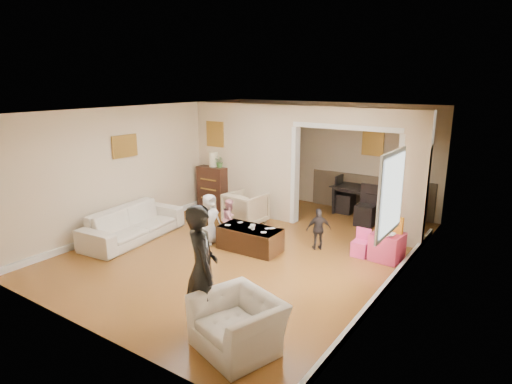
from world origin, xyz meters
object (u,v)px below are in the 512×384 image
Objects in this scene: dining_table at (376,204)px; child_toddler at (319,229)px; adult_person at (202,269)px; coffee_table at (250,239)px; cyan_cup at (382,231)px; child_kneel_a at (210,219)px; play_table at (387,247)px; sofa at (133,224)px; dresser at (214,187)px; armchair_back at (246,208)px; coffee_cup at (253,227)px; child_kneel_b at (230,219)px; table_lamp at (213,159)px; armchair_front at (238,324)px.

child_toddler is at bearing -86.83° from dining_table.
coffee_table is at bearing -29.10° from adult_person.
adult_person is at bearing -108.45° from cyan_cup.
play_table is at bearing -61.80° from child_kneel_a.
sofa is 2.08× the size of dresser.
armchair_back is 0.80× the size of child_kneel_a.
armchair_back reaches higher than play_table.
child_toddler is at bearing -169.09° from play_table.
coffee_table is at bearing -103.00° from dining_table.
coffee_cup is 0.20× the size of play_table.
sofa is at bearing 103.72° from child_kneel_b.
coffee_table is at bearing -37.42° from table_lamp.
child_kneel_b is at bearing -115.37° from dining_table.
sofa is 1.13× the size of dining_table.
adult_person is at bearing -67.81° from coffee_table.
child_kneel_b is (-0.80, 0.35, -0.08)m from coffee_cup.
coffee_cup is at bearing 138.88° from armchair_front.
coffee_table is at bearing -6.23° from child_toddler.
play_table is 0.64× the size of child_toddler.
sofa is at bearing -161.91° from coffee_cup.
child_toddler is (-1.13, -0.19, -0.13)m from cyan_cup.
dining_table is at bearing -53.92° from adult_person.
cyan_cup reaches higher than coffee_cup.
play_table is at bearing 26.57° from cyan_cup.
dresser reaches higher than armchair_front.
dining_table is (2.23, 2.06, -0.02)m from armchair_back.
armchair_back is 1.73m from table_lamp.
table_lamp is 0.45× the size of child_toddler.
cyan_cup is at bearing 147.64° from child_toddler.
child_kneel_a reaches higher than dining_table.
cyan_cup is (4.49, -0.83, -0.71)m from table_lamp.
armchair_front is (3.93, -1.79, -0.00)m from sofa.
adult_person is 2.08× the size of child_toddler.
dresser is 2.41m from child_kneel_a.
armchair_back is 1.61m from coffee_cup.
child_kneel_b is at bearing -19.80° from adult_person.
armchair_back is at bearing 11.87° from child_kneel_a.
armchair_front is 3.42m from child_toddler.
armchair_back is 0.99× the size of child_kneel_b.
dining_table is at bearing 113.67° from play_table.
armchair_front is 2.73× the size of table_lamp.
sofa is 21.71× the size of coffee_cup.
child_toddler is at bearing -97.34° from child_kneel_b.
coffee_cup reaches higher than play_table.
armchair_back is at bearing -39.48° from sofa.
sofa is 2.43m from coffee_table.
play_table is 0.31× the size of adult_person.
sofa is 2.42m from armchair_back.
child_kneel_b is at bearing 156.80° from coffee_table.
cyan_cup is at bearing -60.19° from dining_table.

